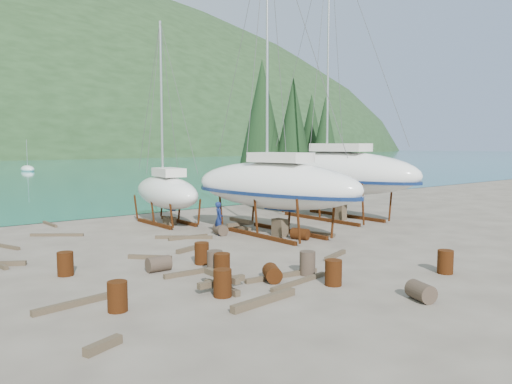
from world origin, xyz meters
TOP-DOWN VIEW (x-y plane):
  - ground at (0.00, 0.00)m, footprint 600.00×600.00m
  - far_house_right at (30.00, 190.00)m, footprint 6.60×5.60m
  - cypress_near_right at (12.50, 12.00)m, footprint 3.60×3.60m
  - cypress_mid_right at (14.00, 10.00)m, footprint 3.06×3.06m
  - cypress_back_left at (11.00, 14.00)m, footprint 4.14×4.14m
  - cypress_far_right at (15.50, 13.00)m, footprint 3.24×3.24m
  - moored_boat_mid at (10.00, 80.00)m, footprint 2.00×5.00m
  - large_sailboat_near at (2.96, 3.22)m, footprint 5.07×11.01m
  - large_sailboat_far at (9.77, 5.22)m, footprint 5.80×12.19m
  - small_sailboat_shore at (0.27, 10.04)m, footprint 3.22×7.77m
  - worker at (0.70, 5.06)m, footprint 0.65×0.76m
  - drum_0 at (-8.57, -3.27)m, footprint 0.58×0.58m
  - drum_1 at (-0.87, -8.19)m, footprint 0.85×1.03m
  - drum_3 at (-1.71, -5.34)m, footprint 0.58×0.58m
  - drum_5 at (-1.43, -3.80)m, footprint 0.58×0.58m
  - drum_6 at (3.14, 1.37)m, footprint 0.85×1.03m
  - drum_7 at (2.73, -6.87)m, footprint 0.58×0.58m
  - drum_8 at (-8.45, 1.69)m, footprint 0.58×0.58m
  - drum_10 at (-4.09, -2.11)m, footprint 0.58×0.58m
  - drum_11 at (0.71, 4.96)m, footprint 0.75×0.98m
  - drum_12 at (-3.02, -3.65)m, footprint 0.94×1.05m
  - drum_13 at (-5.40, -4.02)m, footprint 0.58×0.58m
  - drum_14 at (-3.57, 0.07)m, footprint 0.58×0.58m
  - drum_15 at (-5.49, 0.09)m, footprint 0.91×0.62m
  - drum_16 at (-4.04, -1.57)m, footprint 0.58×0.58m
  - timber_0 at (-6.21, 10.04)m, footprint 2.28×1.82m
  - timber_1 at (4.68, 1.50)m, footprint 0.61×1.73m
  - timber_3 at (-2.49, -4.47)m, footprint 2.87×0.55m
  - timber_4 at (-4.82, 2.16)m, footprint 1.41×1.51m
  - timber_5 at (-2.44, -3.52)m, footprint 3.06×0.55m
  - timber_6 at (-0.32, 11.14)m, footprint 0.26×1.64m
  - timber_7 at (1.53, -2.48)m, footprint 1.83×0.76m
  - timber_8 at (-2.59, 2.56)m, footprint 1.76×0.73m
  - timber_9 at (-5.42, 13.99)m, footprint 0.23×2.18m
  - timber_10 at (-1.37, 5.23)m, footprint 2.37×1.98m
  - timber_11 at (-1.18, 5.11)m, footprint 2.16×0.35m
  - timber_12 at (-4.71, -1.10)m, footprint 2.31×0.31m
  - timber_13 at (-9.95, -5.65)m, footprint 1.05×0.56m
  - timber_14 at (-9.33, -2.06)m, footprint 2.69×0.54m
  - timber_15 at (-9.09, 8.70)m, footprint 1.00×2.42m
  - timber_16 at (-4.83, -5.40)m, footprint 2.62×0.52m
  - timber_pile_fore at (-5.05, -3.47)m, footprint 1.80×1.80m
  - timber_pile_aft at (2.63, 5.76)m, footprint 1.80×1.80m

SIDE VIEW (x-z plane):
  - ground at x=0.00m, z-range 0.00..0.00m
  - timber_0 at x=-6.21m, z-range 0.00..0.14m
  - timber_15 at x=-9.09m, z-range 0.00..0.15m
  - timber_3 at x=-2.49m, z-range 0.00..0.15m
  - timber_9 at x=-5.42m, z-range 0.00..0.15m
  - timber_11 at x=-1.18m, z-range 0.00..0.15m
  - timber_5 at x=-2.44m, z-range 0.00..0.16m
  - timber_10 at x=-1.37m, z-range 0.00..0.16m
  - timber_12 at x=-4.71m, z-range 0.00..0.17m
  - timber_4 at x=-4.82m, z-range 0.00..0.17m
  - timber_7 at x=1.53m, z-range 0.00..0.17m
  - timber_14 at x=-9.33m, z-range 0.00..0.18m
  - timber_8 at x=-2.59m, z-range 0.00..0.19m
  - timber_6 at x=-0.32m, z-range 0.00..0.19m
  - timber_1 at x=4.68m, z-range 0.00..0.19m
  - timber_13 at x=-9.95m, z-range 0.00..0.22m
  - timber_16 at x=-4.83m, z-range 0.00..0.23m
  - drum_1 at x=-0.87m, z-range 0.00..0.58m
  - drum_6 at x=3.14m, z-range 0.00..0.58m
  - drum_11 at x=0.71m, z-range 0.00..0.58m
  - drum_12 at x=-3.02m, z-range 0.00..0.58m
  - drum_15 at x=-5.49m, z-range 0.00..0.58m
  - timber_pile_fore at x=-5.05m, z-range 0.00..0.60m
  - timber_pile_aft at x=2.63m, z-range 0.00..0.60m
  - moored_boat_mid at x=10.00m, z-range -2.64..3.41m
  - drum_0 at x=-8.57m, z-range 0.00..0.88m
  - drum_3 at x=-1.71m, z-range 0.00..0.88m
  - drum_5 at x=-1.43m, z-range 0.00..0.88m
  - drum_7 at x=2.73m, z-range 0.00..0.88m
  - drum_8 at x=-8.45m, z-range 0.00..0.88m
  - drum_10 at x=-4.09m, z-range 0.00..0.88m
  - drum_13 at x=-5.40m, z-range 0.00..0.88m
  - drum_14 at x=-3.57m, z-range 0.00..0.88m
  - drum_16 at x=-4.04m, z-range 0.00..0.88m
  - worker at x=0.70m, z-range 0.00..1.77m
  - small_sailboat_shore at x=0.27m, z-range -4.05..8.03m
  - large_sailboat_near at x=2.96m, z-range -5.67..11.06m
  - far_house_right at x=30.00m, z-range 0.12..5.72m
  - large_sailboat_far at x=9.77m, z-range -6.25..12.31m
  - cypress_mid_right at x=14.00m, z-range 0.67..9.17m
  - cypress_far_right at x=15.50m, z-range 0.71..9.71m
  - cypress_near_right at x=12.50m, z-range 0.79..10.79m
  - cypress_back_left at x=11.00m, z-range 0.91..12.41m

